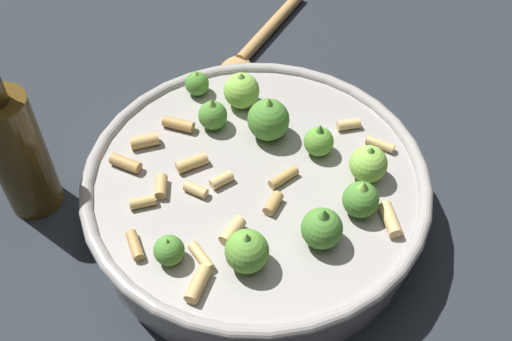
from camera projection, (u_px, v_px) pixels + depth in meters
The scene contains 4 objects.
ground_plane at pixel (256, 213), 0.65m from camera, with size 2.40×2.40×0.00m, color #23282D.
cooking_pan at pixel (257, 190), 0.62m from camera, with size 0.34×0.34×0.11m.
olive_oil_bottle at pixel (17, 150), 0.60m from camera, with size 0.06×0.06×0.19m.
wooden_spoon at pixel (260, 39), 0.83m from camera, with size 0.11×0.21×0.02m.
Camera 1 is at (0.31, -0.24, 0.52)m, focal length 43.02 mm.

